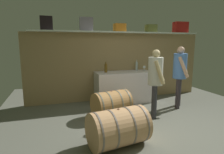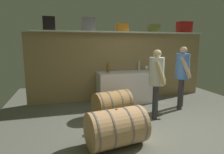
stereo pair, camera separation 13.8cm
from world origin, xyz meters
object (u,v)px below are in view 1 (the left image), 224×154
(winemaker_pouring, at_px, (155,76))
(wine_bottle_amber, at_px, (106,68))
(toolcase_black, at_px, (46,23))
(toolcase_olive, at_px, (151,28))
(toolcase_red, at_px, (180,27))
(wine_glass, at_px, (144,67))
(toolcase_grey, at_px, (86,24))
(toolcase_orange, at_px, (120,28))
(wine_bottle_clear, at_px, (137,66))
(wine_barrel_far, at_px, (111,103))
(work_cabinet, at_px, (124,87))
(visitor_tasting, at_px, (180,71))
(wine_barrel_near, at_px, (118,127))

(winemaker_pouring, bearing_deg, wine_bottle_amber, -117.18)
(toolcase_black, height_order, toolcase_olive, toolcase_black)
(wine_bottle_amber, bearing_deg, winemaker_pouring, -59.41)
(toolcase_red, relative_size, wine_glass, 2.79)
(toolcase_grey, bearing_deg, toolcase_orange, 2.97)
(wine_bottle_clear, relative_size, wine_barrel_far, 0.33)
(toolcase_red, distance_m, wine_barrel_far, 3.44)
(wine_glass, xyz_separation_m, wine_barrel_far, (-1.29, -0.95, -0.69))
(wine_barrel_far, bearing_deg, work_cabinet, 41.34)
(wine_barrel_far, height_order, visitor_tasting, visitor_tasting)
(toolcase_orange, distance_m, winemaker_pouring, 1.95)
(wine_bottle_amber, bearing_deg, toolcase_orange, 23.33)
(toolcase_red, height_order, wine_glass, toolcase_red)
(wine_barrel_near, xyz_separation_m, wine_barrel_far, (0.28, 1.31, -0.02))
(toolcase_red, bearing_deg, wine_barrel_near, -136.69)
(toolcase_black, bearing_deg, work_cabinet, -10.67)
(toolcase_red, bearing_deg, wine_barrel_far, -152.92)
(toolcase_black, bearing_deg, wine_barrel_near, -70.40)
(wine_bottle_clear, bearing_deg, wine_barrel_far, -134.75)
(wine_barrel_near, bearing_deg, wine_glass, 45.37)
(toolcase_black, height_order, wine_barrel_far, toolcase_black)
(toolcase_olive, xyz_separation_m, work_cabinet, (-0.94, -0.25, -1.67))
(toolcase_orange, xyz_separation_m, work_cabinet, (0.05, -0.25, -1.67))
(wine_glass, bearing_deg, visitor_tasting, -56.23)
(toolcase_olive, bearing_deg, visitor_tasting, -75.98)
(toolcase_grey, distance_m, winemaker_pouring, 2.34)
(toolcase_olive, xyz_separation_m, wine_barrel_far, (-1.60, -1.19, -1.81))
(work_cabinet, bearing_deg, toolcase_grey, 166.16)
(wine_bottle_amber, distance_m, wine_glass, 1.15)
(toolcase_black, relative_size, toolcase_olive, 1.15)
(toolcase_orange, height_order, visitor_tasting, toolcase_orange)
(toolcase_olive, height_order, work_cabinet, toolcase_olive)
(toolcase_grey, distance_m, wine_barrel_near, 3.11)
(wine_barrel_far, bearing_deg, wine_barrel_near, -115.97)
(toolcase_grey, xyz_separation_m, toolcase_olive, (1.94, 0.00, -0.06))
(toolcase_grey, relative_size, visitor_tasting, 0.22)
(work_cabinet, distance_m, wine_barrel_far, 1.16)
(wine_glass, height_order, visitor_tasting, visitor_tasting)
(wine_barrel_near, bearing_deg, winemaker_pouring, 29.02)
(wine_barrel_far, bearing_deg, wine_bottle_amber, 68.14)
(toolcase_olive, xyz_separation_m, wine_barrel_near, (-1.89, -2.50, -1.79))
(toolcase_grey, distance_m, toolcase_olive, 1.95)
(work_cabinet, xyz_separation_m, visitor_tasting, (1.21, -0.86, 0.54))
(toolcase_orange, xyz_separation_m, toolcase_red, (2.02, 0.00, 0.06))
(toolcase_grey, relative_size, wine_bottle_amber, 1.19)
(work_cabinet, bearing_deg, wine_bottle_clear, 23.53)
(toolcase_orange, height_order, toolcase_red, toolcase_red)
(toolcase_orange, bearing_deg, wine_bottle_amber, -156.04)
(wine_bottle_amber, height_order, wine_barrel_far, wine_bottle_amber)
(toolcase_red, relative_size, visitor_tasting, 0.27)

